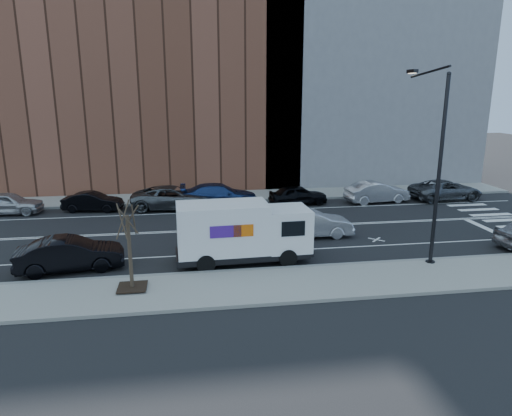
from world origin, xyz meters
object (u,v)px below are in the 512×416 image
object	(u,v)px
fedex_van	(242,231)
driving_sedan	(310,223)
far_parked_b	(93,202)
far_parked_a	(8,203)

from	to	relation	value
fedex_van	driving_sedan	world-z (taller)	fedex_van
fedex_van	far_parked_b	world-z (taller)	fedex_van
fedex_van	far_parked_a	world-z (taller)	fedex_van
far_parked_a	driving_sedan	world-z (taller)	driving_sedan
far_parked_a	far_parked_b	bearing A→B (deg)	-87.07
fedex_van	far_parked_b	bearing A→B (deg)	126.56
far_parked_a	fedex_van	bearing A→B (deg)	-125.13
fedex_van	driving_sedan	distance (m)	5.62
driving_sedan	far_parked_b	bearing A→B (deg)	59.13
far_parked_a	driving_sedan	distance (m)	20.80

